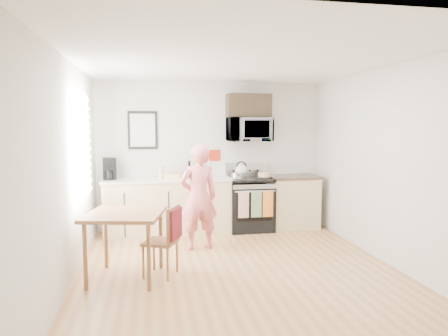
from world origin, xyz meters
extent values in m
plane|color=#9D633C|center=(0.00, 0.00, 0.00)|extent=(4.60, 4.60, 0.00)
cube|color=beige|center=(0.00, 2.30, 1.30)|extent=(4.00, 0.04, 2.60)
cube|color=beige|center=(0.00, -2.30, 1.30)|extent=(4.00, 0.04, 2.60)
cube|color=beige|center=(-2.00, 0.00, 1.30)|extent=(0.04, 4.60, 2.60)
cube|color=beige|center=(2.00, 0.00, 1.30)|extent=(0.04, 4.60, 2.60)
cube|color=white|center=(0.00, 0.00, 2.60)|extent=(4.00, 4.60, 0.04)
cube|color=silver|center=(-1.98, 0.80, 1.55)|extent=(0.02, 1.40, 1.50)
cube|color=white|center=(-1.97, 0.80, 1.55)|extent=(0.01, 1.30, 1.40)
cube|color=#CBB882|center=(-0.80, 2.00, 0.45)|extent=(2.10, 0.60, 0.90)
cube|color=beige|center=(-0.80, 2.00, 0.92)|extent=(2.14, 0.64, 0.04)
cube|color=#CBB882|center=(1.43, 2.00, 0.45)|extent=(0.84, 0.60, 0.90)
cube|color=black|center=(1.43, 2.00, 0.92)|extent=(0.88, 0.64, 0.04)
cube|color=black|center=(0.63, 1.97, 0.39)|extent=(0.76, 0.65, 0.77)
cube|color=black|center=(0.63, 1.66, 0.45)|extent=(0.61, 0.02, 0.45)
cube|color=#B1B1B6|center=(0.63, 1.66, 0.78)|extent=(0.74, 0.02, 0.14)
cylinder|color=#B1B1B6|center=(0.63, 1.61, 0.74)|extent=(0.68, 0.02, 0.02)
cube|color=black|center=(0.63, 1.97, 0.90)|extent=(0.76, 0.65, 0.04)
cube|color=#B1B1B6|center=(0.63, 2.25, 1.04)|extent=(0.76, 0.08, 0.24)
cube|color=silver|center=(0.43, 1.61, 0.52)|extent=(0.18, 0.02, 0.44)
cube|color=#5C7C53|center=(0.65, 1.61, 0.52)|extent=(0.18, 0.02, 0.44)
cube|color=orange|center=(0.85, 1.61, 0.52)|extent=(0.18, 0.02, 0.44)
imported|color=#B1B1B6|center=(0.63, 2.08, 1.76)|extent=(0.76, 0.51, 0.42)
cube|color=black|center=(0.63, 2.12, 2.18)|extent=(0.76, 0.35, 0.40)
cube|color=black|center=(-1.20, 2.28, 1.75)|extent=(0.50, 0.03, 0.65)
cube|color=#AEB2A8|center=(-1.20, 2.26, 1.75)|extent=(0.42, 0.01, 0.56)
cube|color=#A8220E|center=(0.05, 2.28, 1.30)|extent=(0.20, 0.02, 0.20)
imported|color=#C33548|center=(-0.39, 1.02, 0.78)|extent=(0.62, 0.46, 1.55)
cube|color=brown|center=(-1.38, 0.02, 0.78)|extent=(0.86, 0.86, 0.04)
cylinder|color=brown|center=(-1.80, -0.25, 0.38)|extent=(0.05, 0.05, 0.76)
cylinder|color=brown|center=(-1.11, -0.40, 0.38)|extent=(0.05, 0.05, 0.76)
cylinder|color=brown|center=(-1.66, 0.44, 0.38)|extent=(0.05, 0.05, 0.76)
cylinder|color=brown|center=(-0.96, 0.29, 0.38)|extent=(0.05, 0.05, 0.76)
cube|color=brown|center=(-0.97, 0.04, 0.42)|extent=(0.48, 0.48, 0.04)
cube|color=brown|center=(-0.82, -0.03, 0.65)|extent=(0.18, 0.35, 0.44)
cube|color=#52120E|center=(-0.80, -0.04, 0.66)|extent=(0.18, 0.32, 0.36)
cylinder|color=brown|center=(-1.18, -0.04, 0.20)|extent=(0.03, 0.03, 0.40)
cylinder|color=brown|center=(-0.90, -0.17, 0.20)|extent=(0.03, 0.03, 0.40)
cylinder|color=brown|center=(-1.05, 0.24, 0.20)|extent=(0.03, 0.03, 0.40)
cylinder|color=brown|center=(-0.77, 0.11, 0.20)|extent=(0.03, 0.03, 0.40)
cube|color=brown|center=(-0.42, 2.15, 1.04)|extent=(0.10, 0.13, 0.19)
cylinder|color=#A8220E|center=(-0.28, 2.19, 1.01)|extent=(0.11, 0.11, 0.14)
imported|color=white|center=(-0.59, 2.10, 0.96)|extent=(0.25, 0.25, 0.05)
cube|color=tan|center=(-0.89, 1.99, 1.05)|extent=(0.11, 0.11, 0.22)
cube|color=black|center=(-1.75, 2.07, 1.12)|extent=(0.24, 0.28, 0.36)
cylinder|color=black|center=(-1.75, 1.96, 1.03)|extent=(0.13, 0.13, 0.13)
cube|color=tan|center=(-0.73, 1.78, 0.99)|extent=(0.28, 0.16, 0.10)
cylinder|color=black|center=(0.87, 1.92, 0.93)|extent=(0.27, 0.27, 0.01)
cylinder|color=tan|center=(0.87, 1.92, 0.98)|extent=(0.22, 0.22, 0.07)
sphere|color=white|center=(0.52, 2.20, 1.03)|extent=(0.21, 0.21, 0.21)
cone|color=white|center=(0.52, 2.20, 1.14)|extent=(0.07, 0.07, 0.07)
torus|color=black|center=(0.52, 2.20, 1.10)|extent=(0.19, 0.02, 0.19)
cylinder|color=#B1B1B6|center=(0.38, 1.85, 0.98)|extent=(0.21, 0.21, 0.10)
cylinder|color=black|center=(0.36, 1.69, 1.02)|extent=(0.04, 0.19, 0.02)
camera|label=1|loc=(-1.06, -4.74, 1.82)|focal=32.00mm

